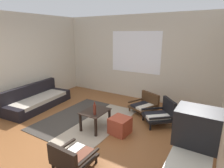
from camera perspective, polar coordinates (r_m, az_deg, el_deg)
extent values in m
plane|color=brown|center=(4.09, -11.82, -16.25)|extent=(7.80, 7.80, 0.00)
cube|color=beige|center=(6.11, 7.46, 8.08)|extent=(5.60, 0.12, 2.70)
cube|color=white|center=(6.03, 7.27, 9.78)|extent=(1.69, 0.01, 1.31)
cube|color=beige|center=(5.87, -30.01, 5.83)|extent=(0.12, 6.60, 2.70)
cube|color=#38332D|center=(5.10, -12.26, -9.46)|extent=(0.92, 2.39, 0.01)
cube|color=gray|center=(4.57, -3.64, -12.20)|extent=(0.92, 2.39, 0.01)
cube|color=black|center=(5.89, -21.72, -5.74)|extent=(0.97, 2.04, 0.21)
cube|color=#B2A899|center=(5.82, -21.67, -4.38)|extent=(0.85, 1.85, 0.10)
cube|color=black|center=(6.04, -24.11, -2.72)|extent=(0.34, 1.98, 0.55)
cube|color=black|center=(6.47, -16.03, -2.86)|extent=(0.79, 0.26, 0.31)
cube|color=black|center=(5.36, -28.77, -8.13)|extent=(0.79, 0.26, 0.31)
cube|color=black|center=(4.19, -5.27, -8.42)|extent=(0.50, 0.62, 0.02)
cube|color=black|center=(4.60, -5.28, -9.20)|extent=(0.04, 0.04, 0.42)
cube|color=black|center=(4.38, -0.81, -10.43)|extent=(0.04, 0.04, 0.42)
cube|color=black|center=(4.22, -9.77, -11.77)|extent=(0.04, 0.04, 0.42)
cube|color=black|center=(3.98, -5.09, -13.33)|extent=(0.04, 0.04, 0.42)
cylinder|color=#472D19|center=(4.87, 9.67, -9.83)|extent=(0.04, 0.04, 0.13)
cylinder|color=#472D19|center=(5.23, 5.52, -7.79)|extent=(0.04, 0.04, 0.13)
cylinder|color=#472D19|center=(5.20, 13.73, -8.34)|extent=(0.04, 0.04, 0.13)
cylinder|color=#472D19|center=(5.55, 9.55, -6.56)|extent=(0.04, 0.04, 0.13)
cube|color=#472D19|center=(5.17, 9.65, -7.17)|extent=(0.81, 0.79, 0.05)
cube|color=beige|center=(5.06, 10.38, -7.03)|extent=(0.40, 0.56, 0.06)
cube|color=black|center=(5.21, 8.69, -6.30)|extent=(0.40, 0.56, 0.06)
cube|color=#472D19|center=(5.27, 11.82, -4.49)|extent=(0.60, 0.32, 0.35)
cube|color=#472D19|center=(4.94, 12.07, -6.98)|extent=(0.28, 0.55, 0.04)
cube|color=#472D19|center=(5.33, 7.53, -5.06)|extent=(0.28, 0.55, 0.04)
cylinder|color=black|center=(3.63, -11.54, -19.52)|extent=(0.04, 0.04, 0.13)
cylinder|color=black|center=(3.37, -4.95, -22.42)|extent=(0.04, 0.04, 0.13)
cylinder|color=black|center=(3.37, -17.88, -23.19)|extent=(0.04, 0.04, 0.13)
cube|color=black|center=(3.30, -11.49, -21.74)|extent=(0.58, 0.59, 0.05)
cube|color=silver|center=(3.34, -12.62, -20.16)|extent=(0.20, 0.52, 0.06)
cube|color=brown|center=(3.22, -9.89, -21.47)|extent=(0.20, 0.52, 0.06)
cube|color=black|center=(3.05, -15.27, -21.24)|extent=(0.57, 0.08, 0.31)
cube|color=black|center=(3.39, -15.04, -18.43)|extent=(0.05, 0.58, 0.04)
cube|color=black|center=(3.08, -7.73, -21.89)|extent=(0.05, 0.58, 0.04)
cylinder|color=black|center=(4.36, 11.83, -12.97)|extent=(0.04, 0.04, 0.15)
cylinder|color=black|center=(4.77, 9.65, -10.22)|extent=(0.04, 0.04, 0.15)
cylinder|color=black|center=(4.57, 18.32, -12.04)|extent=(0.04, 0.04, 0.15)
cylinder|color=black|center=(4.97, 15.66, -9.52)|extent=(0.04, 0.04, 0.15)
cube|color=black|center=(4.61, 13.96, -10.01)|extent=(0.85, 0.84, 0.05)
cube|color=silver|center=(4.50, 14.28, -9.94)|extent=(0.55, 0.51, 0.06)
cube|color=black|center=(4.67, 13.29, -8.92)|extent=(0.55, 0.51, 0.06)
cube|color=black|center=(4.64, 17.36, -7.01)|extent=(0.43, 0.48, 0.41)
cube|color=black|center=(4.35, 15.47, -10.11)|extent=(0.50, 0.44, 0.04)
cube|color=black|center=(4.79, 12.78, -7.44)|extent=(0.50, 0.44, 0.04)
cube|color=#993D28|center=(4.11, 2.48, -12.79)|extent=(0.44, 0.44, 0.36)
cube|color=beige|center=(2.62, 24.78, -14.96)|extent=(0.41, 1.77, 0.04)
cylinder|color=black|center=(3.56, 25.69, -14.88)|extent=(0.06, 0.06, 0.84)
cube|color=black|center=(2.38, 24.93, -11.90)|extent=(0.48, 0.39, 0.42)
cube|color=black|center=(2.40, 19.41, -10.55)|extent=(0.01, 0.30, 0.30)
cylinder|color=#A87047|center=(2.82, 25.76, -10.35)|extent=(0.19, 0.19, 0.19)
cylinder|color=#A87047|center=(2.76, 26.09, -7.79)|extent=(0.09, 0.09, 0.09)
cylinder|color=#5B2319|center=(3.96, -5.41, -7.96)|extent=(0.06, 0.06, 0.23)
cylinder|color=#5B2319|center=(3.91, -5.46, -6.03)|extent=(0.03, 0.03, 0.06)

